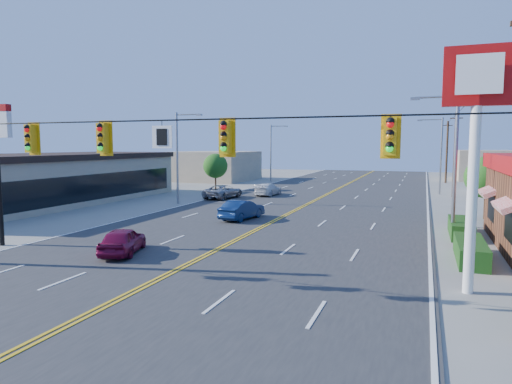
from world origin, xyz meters
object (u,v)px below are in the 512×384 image
(car_white, at_px, (268,190))
(car_silver, at_px, (223,192))
(kfc_pylon, at_px, (476,120))
(car_magenta, at_px, (123,242))
(signal_span, at_px, (129,154))
(car_blue, at_px, (242,211))

(car_white, distance_m, car_silver, 5.07)
(kfc_pylon, distance_m, car_magenta, 15.83)
(kfc_pylon, distance_m, car_silver, 30.51)
(signal_span, relative_size, car_silver, 5.20)
(car_magenta, bearing_deg, car_silver, -96.70)
(car_magenta, bearing_deg, car_blue, -116.74)
(car_magenta, distance_m, car_blue, 11.36)
(signal_span, bearing_deg, car_blue, 98.00)
(signal_span, height_order, car_blue, signal_span)
(car_silver, bearing_deg, signal_span, 115.78)
(kfc_pylon, bearing_deg, car_magenta, 178.16)
(kfc_pylon, height_order, car_white, kfc_pylon)
(car_white, bearing_deg, car_blue, 104.42)
(signal_span, distance_m, kfc_pylon, 11.87)
(car_blue, distance_m, car_white, 15.18)
(car_magenta, xyz_separation_m, car_white, (-1.62, 26.11, -0.01))
(car_magenta, height_order, car_silver, car_silver)
(kfc_pylon, bearing_deg, car_silver, 131.00)
(kfc_pylon, bearing_deg, signal_span, -160.22)
(car_white, height_order, car_silver, car_silver)
(signal_span, height_order, kfc_pylon, signal_span)
(car_magenta, distance_m, car_silver, 22.71)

